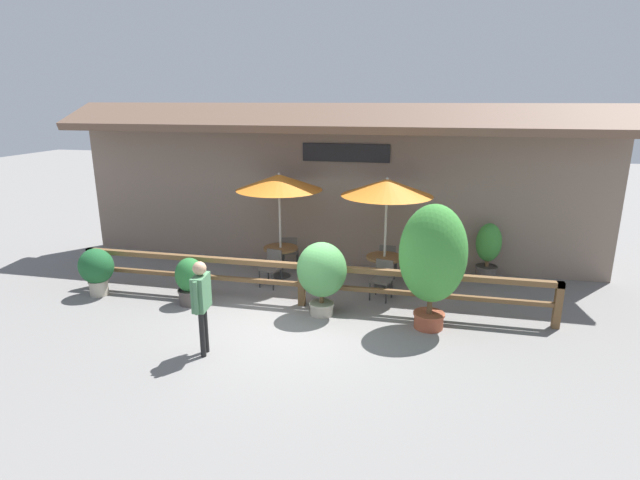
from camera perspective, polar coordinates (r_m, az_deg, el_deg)
The scene contains 17 objects.
ground_plane at distance 10.03m, azimuth -3.63°, elevation -9.71°, with size 60.00×60.00×0.00m, color slate.
building_facade at distance 13.22m, azimuth 1.20°, elevation 6.43°, with size 14.28×1.49×4.23m.
patio_railing at distance 10.70m, azimuth -2.12°, elevation -4.00°, with size 10.40×0.14×0.95m.
patio_umbrella_near at distance 12.08m, azimuth -4.70°, elevation 6.60°, with size 2.09×2.09×2.63m.
dining_table_near at distance 12.49m, azimuth -4.52°, elevation -1.52°, with size 0.86×0.86×0.77m.
chair_near_streetside at distance 11.93m, azimuth -5.53°, elevation -2.98°, with size 0.51×0.51×0.87m.
chair_near_wallside at distance 13.12m, azimuth -3.46°, elevation -1.19°, with size 0.49×0.49×0.87m.
patio_umbrella_middle at distance 11.41m, azimuth 7.67°, elevation 5.97°, with size 2.09×2.09×2.63m.
dining_table_middle at distance 11.84m, azimuth 7.35°, elevation -2.58°, with size 0.86×0.86×0.77m.
chair_middle_streetside at distance 11.22m, azimuth 7.13°, elevation -4.26°, with size 0.51×0.51×0.87m.
chair_middle_wallside at distance 12.54m, azimuth 7.76°, elevation -2.11°, with size 0.43×0.43×0.87m.
potted_plant_broad_leaf at distance 10.16m, azimuth 0.20°, elevation -3.69°, with size 1.02×0.92×1.55m.
potted_plant_small_flowering at distance 11.20m, azimuth -14.61°, elevation -4.51°, with size 0.65×0.58×1.04m.
potted_plant_corner_fern at distance 12.34m, azimuth -24.18°, elevation -3.01°, with size 0.79×0.71×1.10m.
potted_plant_tall_tropical at distance 9.63m, azimuth 12.76°, elevation -1.85°, with size 1.28×1.15×2.47m.
potted_plant_entrance_palm at distance 12.81m, azimuth 18.66°, elevation -1.08°, with size 0.60×0.54×1.45m.
pedestrian at distance 8.76m, azimuth -13.41°, elevation -6.23°, with size 0.26×0.59×1.71m.
Camera 1 is at (2.59, -8.68, 4.32)m, focal length 28.00 mm.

